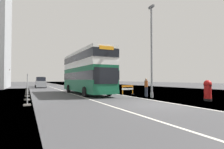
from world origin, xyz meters
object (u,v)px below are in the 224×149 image
object	(u,v)px
double_decker_bus	(86,72)
lamppost_foreground	(152,54)
car_receding_mid	(41,82)
pedestrian_at_kerb	(146,87)
roadworks_barrier	(128,89)
red_pillar_postbox	(208,89)
car_oncoming_near	(41,83)

from	to	relation	value
double_decker_bus	lamppost_foreground	distance (m)	8.23
lamppost_foreground	car_receding_mid	bearing A→B (deg)	102.63
pedestrian_at_kerb	roadworks_barrier	bearing A→B (deg)	97.36
red_pillar_postbox	car_receding_mid	world-z (taller)	car_receding_mid
lamppost_foreground	pedestrian_at_kerb	size ratio (longest dim) A/B	4.75
pedestrian_at_kerb	car_receding_mid	bearing A→B (deg)	103.26
lamppost_foreground	car_receding_mid	distance (m)	34.33
lamppost_foreground	red_pillar_postbox	distance (m)	5.57
double_decker_bus	car_oncoming_near	bearing A→B (deg)	101.07
red_pillar_postbox	car_oncoming_near	world-z (taller)	car_oncoming_near
roadworks_barrier	car_receding_mid	xyz separation A→B (m)	(-7.23, 29.34, 0.44)
car_receding_mid	roadworks_barrier	bearing A→B (deg)	-76.16
red_pillar_postbox	roadworks_barrier	bearing A→B (deg)	109.42
car_oncoming_near	car_receding_mid	size ratio (longest dim) A/B	1.13
roadworks_barrier	red_pillar_postbox	bearing A→B (deg)	-70.58
double_decker_bus	roadworks_barrier	distance (m)	5.26
lamppost_foreground	roadworks_barrier	distance (m)	5.29
roadworks_barrier	car_receding_mid	distance (m)	30.22
lamppost_foreground	car_oncoming_near	bearing A→B (deg)	106.91
car_oncoming_near	pedestrian_at_kerb	distance (m)	26.32
red_pillar_postbox	pedestrian_at_kerb	distance (m)	5.44
double_decker_bus	red_pillar_postbox	size ratio (longest dim) A/B	7.00
car_oncoming_near	car_receding_mid	bearing A→B (deg)	86.40
lamppost_foreground	pedestrian_at_kerb	xyz separation A→B (m)	(0.13, 1.06, -3.15)
red_pillar_postbox	car_oncoming_near	size ratio (longest dim) A/B	0.37
car_oncoming_near	car_receding_mid	world-z (taller)	car_receding_mid
red_pillar_postbox	pedestrian_at_kerb	bearing A→B (deg)	116.03
double_decker_bus	red_pillar_postbox	distance (m)	12.80
red_pillar_postbox	car_oncoming_near	bearing A→B (deg)	109.25
double_decker_bus	car_oncoming_near	size ratio (longest dim) A/B	2.61
lamppost_foreground	pedestrian_at_kerb	distance (m)	3.32
double_decker_bus	roadworks_barrier	world-z (taller)	double_decker_bus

